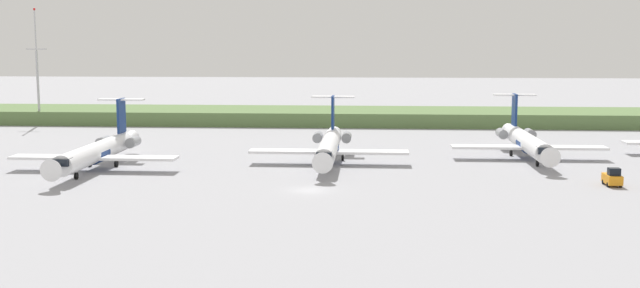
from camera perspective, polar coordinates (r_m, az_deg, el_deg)
name	(u,v)px	position (r m, az deg, el deg)	size (l,w,h in m)	color
ground_plane	(325,153)	(120.07, 0.35, -0.71)	(500.00, 500.00, 0.00)	#939399
grass_berm	(337,116)	(164.41, 1.30, 2.09)	(320.00, 20.00, 2.92)	#597542
regional_jet_second	(98,151)	(109.50, -16.26, -0.49)	(22.81, 31.00, 9.00)	white
regional_jet_third	(329,145)	(110.65, 0.70, -0.10)	(22.81, 31.00, 9.00)	white
regional_jet_fourth	(526,141)	(119.29, 15.16, 0.20)	(22.81, 31.00, 9.00)	white
antenna_mast	(38,77)	(170.25, -20.34, 4.71)	(4.40, 0.50, 24.31)	#B2B2B7
baggage_tug	(612,178)	(99.72, 21.00, -2.38)	(1.72, 3.20, 2.30)	orange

